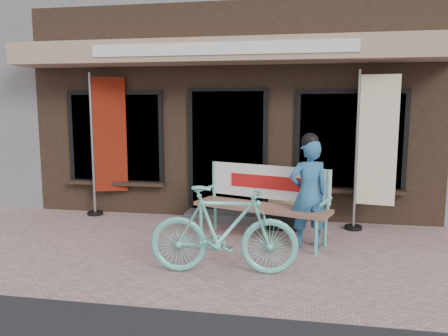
% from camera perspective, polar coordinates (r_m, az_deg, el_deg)
% --- Properties ---
extents(ground, '(70.00, 70.00, 0.00)m').
position_cam_1_polar(ground, '(5.72, -2.96, -11.42)').
color(ground, tan).
rests_on(ground, ground).
extents(storefront, '(7.00, 6.77, 6.00)m').
position_cam_1_polar(storefront, '(10.34, 3.33, 14.14)').
color(storefront, black).
rests_on(storefront, ground).
extents(bench, '(2.01, 1.08, 1.06)m').
position_cam_1_polar(bench, '(6.29, 5.27, -3.76)').
color(bench, '#66C7B9').
rests_on(bench, ground).
extents(person, '(0.62, 0.51, 1.56)m').
position_cam_1_polar(person, '(6.00, 10.98, -3.04)').
color(person, '#2B6495').
rests_on(person, ground).
extents(bicycle, '(1.74, 0.64, 1.02)m').
position_cam_1_polar(bicycle, '(5.01, -0.03, -8.13)').
color(bicycle, '#66C7B9').
rests_on(bicycle, ground).
extents(nobori_red, '(0.73, 0.36, 2.47)m').
position_cam_1_polar(nobori_red, '(7.85, -15.03, 3.22)').
color(nobori_red, gray).
rests_on(nobori_red, ground).
extents(nobori_cream, '(0.73, 0.31, 2.45)m').
position_cam_1_polar(nobori_cream, '(6.94, 18.97, 2.33)').
color(nobori_cream, gray).
rests_on(nobori_cream, ground).
extents(menu_stand, '(0.48, 0.17, 0.95)m').
position_cam_1_polar(menu_stand, '(6.74, 7.56, -4.16)').
color(menu_stand, black).
rests_on(menu_stand, ground).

